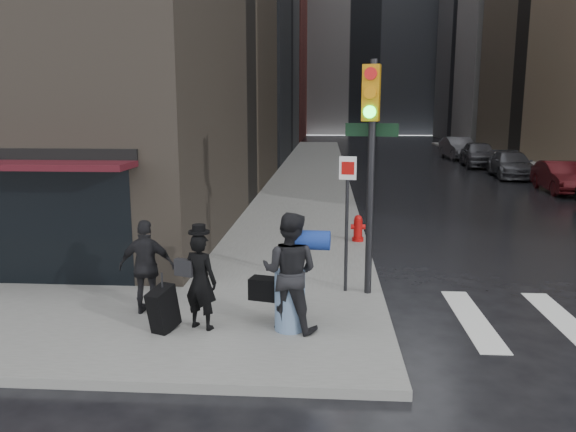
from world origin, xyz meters
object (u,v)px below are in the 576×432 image
Objects in this scene: fire_hydrant at (358,229)px; parked_car_2 at (561,177)px; man_jeans at (290,272)px; parked_car_5 at (458,148)px; traffic_light at (369,146)px; man_overcoat at (193,285)px; parked_car_3 at (511,165)px; parked_car_4 at (479,154)px; man_greycoat at (147,267)px.

fire_hydrant is 14.35m from parked_car_2.
man_jeans is 35.25m from parked_car_5.
traffic_light reaches higher than man_jeans.
parked_car_2 is (9.69, 15.15, -2.32)m from traffic_light.
man_overcoat reaches higher than parked_car_3.
man_jeans is at bearing -105.14° from parked_car_4.
man_greycoat is 25.62m from parked_car_3.
parked_car_3 is at bearing -91.75° from parked_car_5.
parked_car_2 is (9.58, 10.67, 0.22)m from fire_hydrant.
traffic_light reaches higher than man_overcoat.
man_jeans is 2.72× the size of fire_hydrant.
man_greycoat is 4.56m from traffic_light.
parked_car_4 is at bearing 96.64° from parked_car_2.
man_jeans is at bearing -156.03° from man_overcoat.
man_overcoat is 0.36× the size of parked_car_5.
parked_car_2 is at bearing -108.97° from man_jeans.
man_greycoat reaches higher than parked_car_4.
man_greycoat is 7.01m from fire_hydrant.
man_overcoat is 0.37× the size of parked_car_3.
parked_car_2 is at bearing -132.23° from man_greycoat.
parked_car_5 is (11.84, 33.81, -0.08)m from man_overcoat.
man_jeans reaches higher than man_greycoat.
traffic_light is 18.13m from parked_car_2.
traffic_light is 1.06× the size of parked_car_2.
parked_car_3 is (9.27, 20.72, -2.32)m from traffic_light.
fire_hydrant is 0.15× the size of parked_car_4.
traffic_light is 5.15m from fire_hydrant.
parked_car_3 is 5.58m from parked_car_4.
parked_car_3 is (9.17, 16.24, 0.22)m from fire_hydrant.
man_overcoat reaches higher than fire_hydrant.
parked_car_4 is (-0.29, 5.57, 0.13)m from parked_car_3.
parked_car_4 is at bearing -117.66° from man_greycoat.
parked_car_5 is at bearing -113.79° from man_greycoat.
man_overcoat reaches higher than parked_car_5.
traffic_light is at bearing -119.61° from parked_car_2.
traffic_light is 27.87m from parked_car_4.
parked_car_2 is at bearing -81.35° from parked_car_4.
parked_car_3 is at bearing 60.56° from fire_hydrant.
parked_car_4 reaches higher than fire_hydrant.
man_greycoat is 0.38× the size of traffic_light.
traffic_light is 33.16m from parked_car_5.
parked_car_3 is at bearing -97.51° from man_overcoat.
parked_car_4 is at bearing -92.09° from man_overcoat.
man_greycoat is 35.52m from parked_car_5.
man_overcoat is 1.19m from man_greycoat.
man_overcoat is 0.37× the size of parked_car_4.
man_greycoat is 0.35× the size of parked_car_4.
parked_car_4 is 5.57m from parked_car_5.
traffic_light is at bearing -103.85° from parked_car_4.
parked_car_3 is (13.15, 21.98, -0.29)m from man_greycoat.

